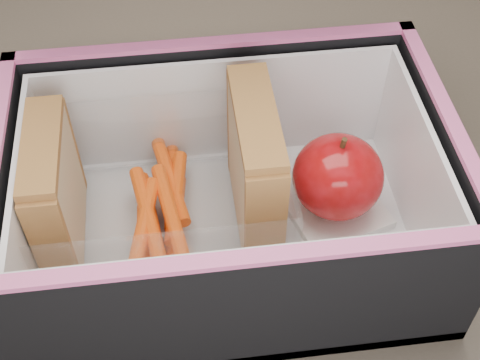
{
  "coord_description": "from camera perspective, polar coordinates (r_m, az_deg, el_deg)",
  "views": [
    {
      "loc": [
        -0.02,
        -0.29,
        1.19
      ],
      "look_at": [
        0.02,
        0.03,
        0.81
      ],
      "focal_mm": 50.0,
      "sensor_mm": 36.0,
      "label": 1
    }
  ],
  "objects": [
    {
      "name": "sandwich_right",
      "position": [
        0.49,
        1.28,
        1.0
      ],
      "size": [
        0.03,
        0.1,
        0.11
      ],
      "color": "tan",
      "rests_on": "plastic_tub"
    },
    {
      "name": "plastic_tub",
      "position": [
        0.51,
        -7.0,
        -1.33
      ],
      "size": [
        0.19,
        0.14,
        0.08
      ],
      "primitive_type": null,
      "color": "white",
      "rests_on": "lunch_bag"
    },
    {
      "name": "sandwich_left",
      "position": [
        0.5,
        -15.49,
        -0.97
      ],
      "size": [
        0.03,
        0.09,
        0.1
      ],
      "color": "tan",
      "rests_on": "plastic_tub"
    },
    {
      "name": "kitchen_table",
      "position": [
        0.61,
        -1.73,
        -12.16
      ],
      "size": [
        1.2,
        0.8,
        0.75
      ],
      "color": "brown",
      "rests_on": "ground"
    },
    {
      "name": "lunch_bag",
      "position": [
        0.49,
        -1.09,
        -0.16
      ],
      "size": [
        0.32,
        0.33,
        0.29
      ],
      "color": "black",
      "rests_on": "kitchen_table"
    },
    {
      "name": "red_apple",
      "position": [
        0.52,
        8.34,
        0.28
      ],
      "size": [
        0.08,
        0.08,
        0.08
      ],
      "rotation": [
        0.0,
        0.0,
        0.13
      ],
      "color": "#890300",
      "rests_on": "paper_napkin"
    },
    {
      "name": "paper_napkin",
      "position": [
        0.55,
        7.9,
        -2.2
      ],
      "size": [
        0.09,
        0.09,
        0.01
      ],
      "primitive_type": "cube",
      "rotation": [
        0.0,
        0.0,
        0.3
      ],
      "color": "white",
      "rests_on": "lunch_bag"
    },
    {
      "name": "carrot_sticks",
      "position": [
        0.52,
        -6.8,
        -3.0
      ],
      "size": [
        0.05,
        0.15,
        0.03
      ],
      "color": "orange",
      "rests_on": "plastic_tub"
    }
  ]
}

